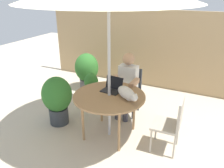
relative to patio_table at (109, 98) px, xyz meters
The scene contains 11 objects.
ground_plane 0.68m from the patio_table, ahead, with size 14.00×14.00×0.00m, color beige.
fence_back 2.32m from the patio_table, 90.00° to the left, with size 5.49×0.08×1.84m, color tan.
patio_table is the anchor object (origin of this frame).
chair_occupied 0.91m from the patio_table, 90.00° to the left, with size 0.40×0.40×0.88m.
chair_empty 1.01m from the patio_table, ahead, with size 0.42×0.42×0.88m.
person_seated 0.73m from the patio_table, 90.00° to the left, with size 0.48×0.48×1.22m.
laptop 0.23m from the patio_table, 98.99° to the left, with size 0.32×0.28×0.21m.
cat 0.32m from the patio_table, ahead, with size 0.52×0.46×0.17m.
potted_plant_near_fence 1.00m from the patio_table, behind, with size 0.52×0.52×0.89m.
potted_plant_by_chair 1.26m from the patio_table, 134.29° to the left, with size 0.29×0.29×0.66m.
potted_plant_corner 2.00m from the patio_table, 131.97° to the left, with size 0.56×0.56×0.88m.
Camera 1 is at (1.40, -2.83, 2.29)m, focal length 36.07 mm.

